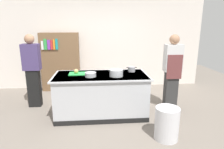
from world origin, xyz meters
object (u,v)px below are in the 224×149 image
Objects in this scene: person_chef at (172,71)px; person_guest at (32,69)px; onion at (76,71)px; bookshelf at (61,62)px; stock_pot at (116,73)px; sauce_pan at (132,69)px; mixing_bowl at (90,75)px; trash_bin at (167,123)px.

person_chef is 3.22m from person_guest.
onion is 1.82m from bookshelf.
bookshelf is (-1.44, 1.94, -0.12)m from stock_pot.
onion is 1.18m from person_guest.
person_guest reaches higher than onion.
stock_pot is at bearing -136.72° from sauce_pan.
person_guest reaches higher than mixing_bowl.
bookshelf reaches higher than mixing_bowl.
onion is at bearing -70.21° from bookshelf.
trash_bin is at bearing -49.40° from stock_pot.
bookshelf is (0.44, 1.19, -0.06)m from person_guest.
person_chef is at bearing 89.54° from person_guest.
bookshelf reaches higher than onion.
stock_pot reaches higher than onion.
trash_bin is at bearing -52.01° from bookshelf.
trash_bin is (1.61, -1.13, -0.68)m from onion.
stock_pot is 0.20× the size of bookshelf.
sauce_pan is (1.21, 0.13, -0.01)m from onion.
onion reaches higher than mixing_bowl.
onion is at bearing 144.09° from mixing_bowl.
onion is 0.06× the size of person_chef.
sauce_pan is at bearing 107.28° from trash_bin.
onion is 0.06× the size of bookshelf.
mixing_bowl is 0.13× the size of person_guest.
onion is 1.22m from sauce_pan.
person_guest is (-1.89, 0.75, -0.06)m from stock_pot.
stock_pot is 0.59× the size of trash_bin.
sauce_pan is 1.48m from trash_bin.
trash_bin is (0.78, -0.90, -0.68)m from stock_pot.
bookshelf is at bearing 109.79° from onion.
bookshelf is at bearing 127.99° from trash_bin.
mixing_bowl is 0.13× the size of person_chef.
stock_pot is at bearing -53.30° from bookshelf.
onion is 2.08m from trash_bin.
person_guest is (-1.36, 0.74, -0.03)m from mixing_bowl.
bookshelf is at bearing 115.51° from mixing_bowl.
trash_bin is 3.65m from bookshelf.
stock_pot is at bearing 103.06° from person_chef.
bookshelf reaches higher than trash_bin.
stock_pot reaches higher than trash_bin.
person_chef is at bearing 2.81° from onion.
person_guest is at bearing 158.41° from stock_pot.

